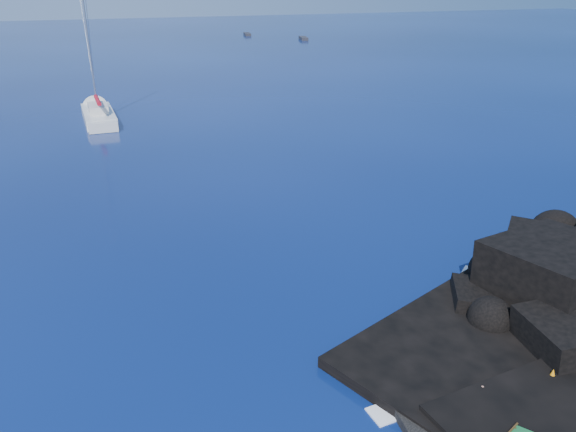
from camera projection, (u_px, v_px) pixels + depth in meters
name	position (u px, v px, depth m)	size (l,w,h in m)	color
beach	(539.00, 429.00, 17.69)	(8.50, 6.00, 0.70)	black
surf_foam	(464.00, 344.00, 21.74)	(10.00, 8.00, 0.06)	white
sailboat	(99.00, 121.00, 55.49)	(2.80, 13.37, 14.02)	silver
towel	(471.00, 396.00, 18.50)	(2.10, 1.00, 0.06)	white
sunbather	(472.00, 393.00, 18.44)	(1.82, 0.44, 0.24)	tan
marker_cone	(552.00, 375.00, 19.12)	(0.34, 0.34, 0.53)	orange
distant_boat_a	(247.00, 35.00, 136.11)	(1.36, 4.36, 0.58)	#232227
distant_boat_b	(303.00, 40.00, 126.95)	(1.47, 4.71, 0.63)	#242328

